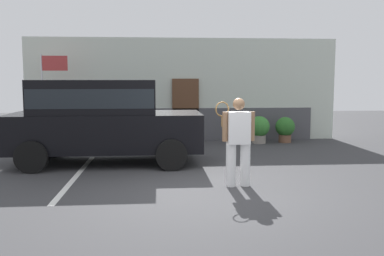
% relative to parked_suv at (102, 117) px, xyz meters
% --- Properties ---
extents(ground_plane, '(40.00, 40.00, 0.00)m').
position_rel_parked_suv_xyz_m(ground_plane, '(2.23, -2.87, -1.15)').
color(ground_plane, '#38383A').
extents(parking_stripe_0, '(0.12, 4.40, 0.01)m').
position_rel_parked_suv_xyz_m(parking_stripe_0, '(-0.39, -1.37, -1.14)').
color(parking_stripe_0, silver).
rests_on(parking_stripe_0, ground_plane).
extents(house_frontage, '(10.52, 0.40, 3.46)m').
position_rel_parked_suv_xyz_m(house_frontage, '(2.23, 4.05, 0.48)').
color(house_frontage, silver).
rests_on(house_frontage, ground_plane).
extents(parked_suv, '(4.61, 2.18, 2.05)m').
position_rel_parked_suv_xyz_m(parked_suv, '(0.00, 0.00, 0.00)').
color(parked_suv, black).
rests_on(parked_suv, ground_plane).
extents(tennis_player_man, '(0.77, 0.28, 1.71)m').
position_rel_parked_suv_xyz_m(tennis_player_man, '(2.90, -2.48, -0.25)').
color(tennis_player_man, white).
rests_on(tennis_player_man, ground_plane).
extents(potted_plant_by_porch, '(0.67, 0.67, 0.89)m').
position_rel_parked_suv_xyz_m(potted_plant_by_porch, '(4.65, 3.03, -0.65)').
color(potted_plant_by_porch, gray).
rests_on(potted_plant_by_porch, ground_plane).
extents(potted_plant_secondary, '(0.64, 0.64, 0.84)m').
position_rel_parked_suv_xyz_m(potted_plant_secondary, '(5.55, 3.16, -0.68)').
color(potted_plant_secondary, brown).
rests_on(potted_plant_secondary, ground_plane).
extents(flag_pole, '(0.80, 0.06, 2.84)m').
position_rel_parked_suv_xyz_m(flag_pole, '(-1.97, 2.87, 0.83)').
color(flag_pole, silver).
rests_on(flag_pole, ground_plane).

